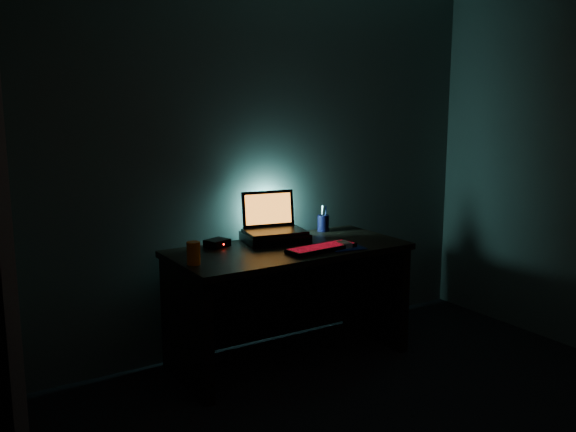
% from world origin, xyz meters
% --- Properties ---
extents(room, '(3.50, 4.00, 2.50)m').
position_xyz_m(room, '(0.00, 0.00, 1.25)').
color(room, black).
rests_on(room, ground).
extents(desk, '(1.50, 0.70, 0.75)m').
position_xyz_m(desk, '(0.00, 1.67, 0.49)').
color(desk, black).
rests_on(desk, ground).
extents(riser, '(0.45, 0.37, 0.06)m').
position_xyz_m(riser, '(0.00, 1.79, 0.78)').
color(riser, black).
rests_on(riser, desk).
extents(laptop, '(0.42, 0.35, 0.26)m').
position_xyz_m(laptop, '(0.01, 1.84, 0.87)').
color(laptop, black).
rests_on(laptop, riser).
extents(keyboard, '(0.47, 0.19, 0.03)m').
position_xyz_m(keyboard, '(0.12, 1.44, 0.76)').
color(keyboard, black).
rests_on(keyboard, desk).
extents(mousepad, '(0.25, 0.23, 0.00)m').
position_xyz_m(mousepad, '(0.29, 1.42, 0.75)').
color(mousepad, navy).
rests_on(mousepad, desk).
extents(mouse, '(0.08, 0.11, 0.03)m').
position_xyz_m(mouse, '(0.29, 1.42, 0.77)').
color(mouse, '#98989D').
rests_on(mouse, mousepad).
extents(pen_cup, '(0.09, 0.09, 0.11)m').
position_xyz_m(pen_cup, '(0.46, 1.90, 0.81)').
color(pen_cup, black).
rests_on(pen_cup, desk).
extents(juice_glass, '(0.10, 0.10, 0.13)m').
position_xyz_m(juice_glass, '(-0.68, 1.55, 0.82)').
color(juice_glass, '#FF620D').
rests_on(juice_glass, desk).
extents(router, '(0.17, 0.15, 0.05)m').
position_xyz_m(router, '(-0.38, 1.87, 0.77)').
color(router, black).
rests_on(router, desk).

